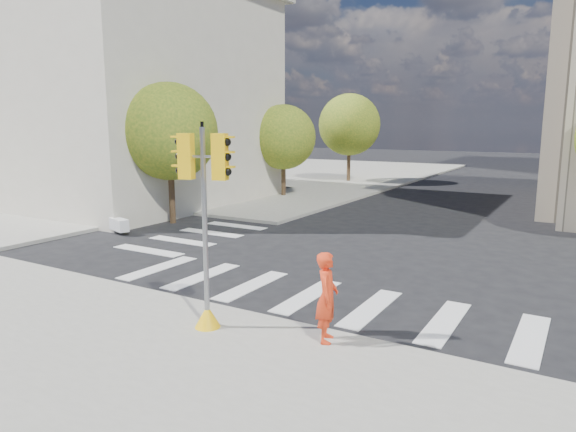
{
  "coord_description": "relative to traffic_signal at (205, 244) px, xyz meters",
  "views": [
    {
      "loc": [
        6.1,
        -13.5,
        4.48
      ],
      "look_at": [
        -0.76,
        -1.9,
        2.1
      ],
      "focal_mm": 32.0,
      "sensor_mm": 36.0,
      "label": 1
    }
  ],
  "objects": [
    {
      "name": "sidewalk_far_left",
      "position": [
        -19.2,
        31.27,
        -1.94
      ],
      "size": [
        28.0,
        40.0,
        0.15
      ],
      "primitive_type": "cube",
      "color": "gray",
      "rests_on": "ground"
    },
    {
      "name": "ground",
      "position": [
        0.8,
        5.27,
        -2.01
      ],
      "size": [
        160.0,
        160.0,
        0.0
      ],
      "primitive_type": "plane",
      "color": "black",
      "rests_on": "ground"
    },
    {
      "name": "traffic_signal",
      "position": [
        0.0,
        0.0,
        0.0
      ],
      "size": [
        1.08,
        0.56,
        4.41
      ],
      "rotation": [
        0.0,
        0.0,
        0.26
      ],
      "color": "yellow",
      "rests_on": "sidewalk_near"
    },
    {
      "name": "tree_lw_near",
      "position": [
        -9.7,
        9.27,
        2.19
      ],
      "size": [
        4.4,
        4.4,
        6.41
      ],
      "color": "#382616",
      "rests_on": "ground"
    },
    {
      "name": "tree_lw_far",
      "position": [
        -9.7,
        29.27,
        2.52
      ],
      "size": [
        4.8,
        4.8,
        6.95
      ],
      "color": "#382616",
      "rests_on": "ground"
    },
    {
      "name": "planter_wall",
      "position": [
        -12.2,
        7.05,
        -1.61
      ],
      "size": [
        5.81,
        2.29,
        0.5
      ],
      "primitive_type": "cube",
      "rotation": [
        0.0,
        0.0,
        -0.32
      ],
      "color": "silver",
      "rests_on": "sidewalk_left_near"
    },
    {
      "name": "photographer",
      "position": [
        2.55,
        0.67,
        -0.94
      ],
      "size": [
        0.66,
        0.79,
        1.86
      ],
      "primitive_type": "imported",
      "rotation": [
        0.0,
        0.0,
        1.94
      ],
      "color": "red",
      "rests_on": "sidewalk_near"
    },
    {
      "name": "tree_lw_mid",
      "position": [
        -9.7,
        19.27,
        1.75
      ],
      "size": [
        4.0,
        4.0,
        5.77
      ],
      "color": "#382616",
      "rests_on": "ground"
    },
    {
      "name": "classical_building",
      "position": [
        -19.2,
        13.27,
        4.43
      ],
      "size": [
        19.0,
        15.0,
        12.7
      ],
      "color": "beige",
      "rests_on": "ground"
    }
  ]
}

